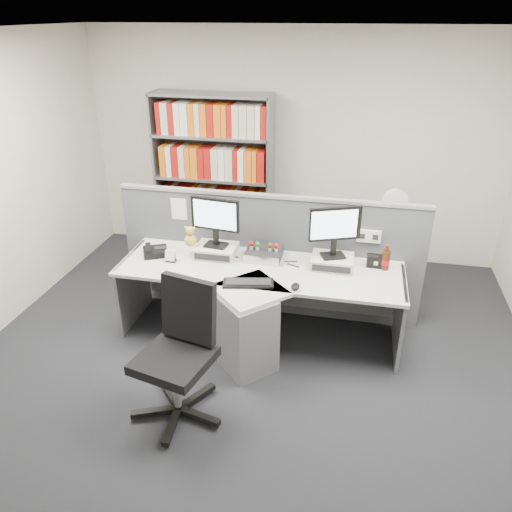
% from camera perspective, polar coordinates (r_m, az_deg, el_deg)
% --- Properties ---
extents(ground, '(5.50, 5.50, 0.00)m').
position_cam_1_polar(ground, '(4.29, -1.87, -14.94)').
color(ground, '#26272D').
rests_on(ground, ground).
extents(room_shell, '(5.04, 5.54, 2.72)m').
position_cam_1_polar(room_shell, '(3.39, -2.31, 8.44)').
color(room_shell, beige).
rests_on(room_shell, ground).
extents(partition, '(3.00, 0.08, 1.27)m').
position_cam_1_polar(partition, '(4.95, 1.50, 0.19)').
color(partition, '#4F525A').
rests_on(partition, ground).
extents(desk, '(2.60, 1.20, 0.72)m').
position_cam_1_polar(desk, '(4.49, -0.15, -5.62)').
color(desk, silver).
rests_on(desk, ground).
extents(monitor_riser_left, '(0.38, 0.31, 0.10)m').
position_cam_1_polar(monitor_riser_left, '(4.76, -4.56, 0.60)').
color(monitor_riser_left, beige).
rests_on(monitor_riser_left, desk).
extents(monitor_riser_right, '(0.38, 0.31, 0.10)m').
position_cam_1_polar(monitor_riser_right, '(4.59, 8.73, -0.65)').
color(monitor_riser_right, beige).
rests_on(monitor_riser_right, desk).
extents(monitor_left, '(0.47, 0.17, 0.48)m').
position_cam_1_polar(monitor_left, '(4.63, -4.70, 4.34)').
color(monitor_left, black).
rests_on(monitor_left, monitor_riser_left).
extents(monitor_right, '(0.45, 0.22, 0.48)m').
position_cam_1_polar(monitor_right, '(4.46, 9.01, 3.20)').
color(monitor_right, black).
rests_on(monitor_right, monitor_riser_right).
extents(desktop_pc, '(0.33, 0.30, 0.09)m').
position_cam_1_polar(desktop_pc, '(4.70, 0.92, 0.24)').
color(desktop_pc, black).
rests_on(desktop_pc, desk).
extents(figurines, '(0.29, 0.05, 0.09)m').
position_cam_1_polar(figurines, '(4.64, 0.89, 1.21)').
color(figurines, beige).
rests_on(figurines, desktop_pc).
extents(keyboard, '(0.45, 0.24, 0.03)m').
position_cam_1_polar(keyboard, '(4.27, -0.88, -3.10)').
color(keyboard, black).
rests_on(keyboard, desk).
extents(mouse, '(0.07, 0.11, 0.04)m').
position_cam_1_polar(mouse, '(4.21, 4.53, -3.50)').
color(mouse, black).
rests_on(mouse, desk).
extents(desk_phone, '(0.29, 0.28, 0.10)m').
position_cam_1_polar(desk_phone, '(4.86, -11.51, 0.53)').
color(desk_phone, black).
rests_on(desk_phone, desk).
extents(desk_calendar, '(0.10, 0.07, 0.12)m').
position_cam_1_polar(desk_calendar, '(4.70, -9.74, -0.06)').
color(desk_calendar, black).
rests_on(desk_calendar, desk).
extents(plush_toy, '(0.12, 0.12, 0.20)m').
position_cam_1_polar(plush_toy, '(4.73, -7.52, 2.09)').
color(plush_toy, gold).
rests_on(plush_toy, monitor_riser_left).
extents(speaker, '(0.17, 0.09, 0.11)m').
position_cam_1_polar(speaker, '(4.67, 13.56, -0.56)').
color(speaker, black).
rests_on(speaker, desk).
extents(cola_bottle, '(0.07, 0.07, 0.25)m').
position_cam_1_polar(cola_bottle, '(4.63, 14.61, -0.45)').
color(cola_bottle, '#3F190A').
rests_on(cola_bottle, desk).
extents(shelving_unit, '(1.41, 0.40, 2.00)m').
position_cam_1_polar(shelving_unit, '(6.11, -4.81, 8.59)').
color(shelving_unit, slate).
rests_on(shelving_unit, ground).
extents(filing_cabinet, '(0.45, 0.61, 0.70)m').
position_cam_1_polar(filing_cabinet, '(5.70, 14.76, -0.37)').
color(filing_cabinet, slate).
rests_on(filing_cabinet, ground).
extents(desk_fan, '(0.28, 0.17, 0.47)m').
position_cam_1_polar(desk_fan, '(5.45, 15.53, 5.68)').
color(desk_fan, white).
rests_on(desk_fan, filing_cabinet).
extents(office_chair, '(0.71, 0.70, 1.07)m').
position_cam_1_polar(office_chair, '(3.81, -8.69, -10.38)').
color(office_chair, silver).
rests_on(office_chair, ground).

